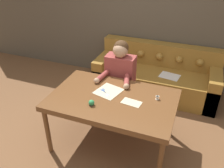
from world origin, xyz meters
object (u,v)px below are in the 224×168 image
dining_table (113,102)px  couch (156,76)px  person (120,79)px  scissors (104,91)px  thread_spool (157,98)px  pin_cushion (91,103)px

dining_table → couch: bearing=80.5°
couch → person: (-0.39, -0.88, 0.33)m
scissors → thread_spool: thread_spool is taller
scissors → pin_cushion: size_ratio=2.45×
dining_table → pin_cushion: size_ratio=21.66×
scissors → pin_cushion: 0.34m
thread_spool → pin_cushion: 0.80m
dining_table → thread_spool: bearing=17.5°
person → couch: bearing=66.3°
scissors → thread_spool: size_ratio=3.89×
dining_table → couch: size_ratio=0.73×
scissors → pin_cushion: bearing=-92.6°
couch → scissors: 1.56m
dining_table → thread_spool: 0.55m
person → thread_spool: bearing=-36.8°
dining_table → thread_spool: size_ratio=34.41×
pin_cushion → dining_table: bearing=53.4°
person → thread_spool: 0.82m
dining_table → couch: (0.26, 1.53, -0.37)m
dining_table → person: person is taller
dining_table → scissors: size_ratio=8.85×
dining_table → scissors: scissors is taller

